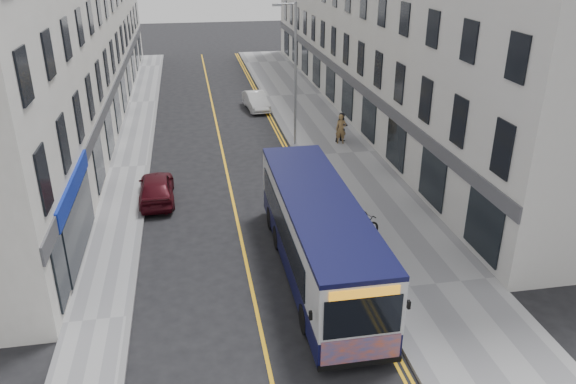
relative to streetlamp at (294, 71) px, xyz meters
name	(u,v)px	position (x,y,z in m)	size (l,w,h in m)	color
ground	(251,285)	(-4.17, -14.00, -4.38)	(140.00, 140.00, 0.00)	black
pavement_east	(337,154)	(2.08, -2.00, -4.32)	(4.50, 64.00, 0.12)	gray
pavement_west	(129,167)	(-9.17, -2.00, -4.32)	(2.00, 64.00, 0.12)	gray
kerb_east	(297,157)	(-0.17, -2.00, -4.32)	(0.18, 64.00, 0.13)	slate
kerb_west	(149,166)	(-8.17, -2.00, -4.32)	(0.18, 64.00, 0.13)	slate
road_centre_line	(225,162)	(-4.17, -2.00, -4.38)	(0.12, 64.00, 0.01)	#F9B016
road_dbl_yellow_inner	(289,158)	(-0.62, -2.00, -4.38)	(0.10, 64.00, 0.01)	#F9B016
road_dbl_yellow_outer	(293,158)	(-0.42, -2.00, -4.38)	(0.10, 64.00, 0.01)	#F9B016
terrace_east	(382,13)	(7.33, 7.00, 2.12)	(6.00, 46.00, 13.00)	silver
terrace_west	(61,20)	(-13.17, 7.00, 2.12)	(6.00, 46.00, 13.00)	white
streetlamp	(294,71)	(0.00, 0.00, 0.00)	(1.32, 0.18, 8.00)	#93979B
city_bus	(318,233)	(-1.76, -13.71, -2.73)	(2.44, 10.42, 3.03)	#0B0C33
bicycle	(357,230)	(0.23, -12.00, -3.70)	(0.74, 2.13, 1.12)	black
pedestrian_near	(341,129)	(2.71, -0.38, -3.41)	(0.62, 0.41, 1.71)	olive
pedestrian_far	(342,127)	(2.84, -0.12, -3.39)	(0.85, 0.66, 1.74)	black
car_white	(256,101)	(-1.17, 8.05, -3.77)	(1.30, 3.73, 1.23)	silver
car_maroon	(156,188)	(-7.57, -6.36, -3.72)	(1.56, 3.89, 1.32)	#450B14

